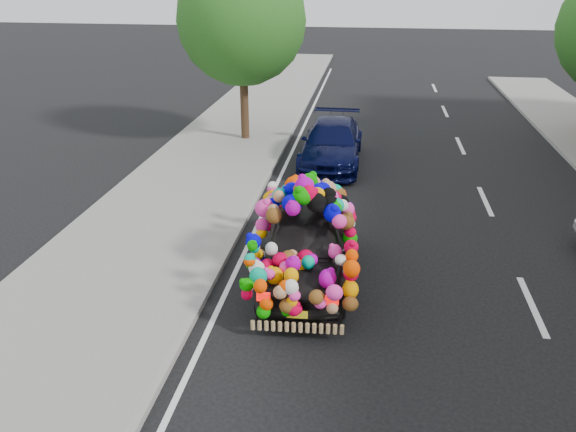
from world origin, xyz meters
TOP-DOWN VIEW (x-y plane):
  - ground at (0.00, 0.00)m, footprint 100.00×100.00m
  - sidewalk at (-4.30, 0.00)m, footprint 4.00×60.00m
  - kerb at (-2.35, 0.00)m, footprint 0.15×60.00m
  - lane_markings at (3.60, 0.00)m, footprint 6.00×50.00m
  - tree_near_sidewalk at (-3.80, 9.50)m, footprint 4.20×4.20m
  - plush_art_car at (-0.60, 0.42)m, footprint 2.22×4.33m
  - navy_sedan at (-0.63, 7.53)m, footprint 1.81×4.41m

SIDE VIEW (x-z plane):
  - ground at x=0.00m, z-range 0.00..0.00m
  - lane_markings at x=3.60m, z-range 0.00..0.01m
  - sidewalk at x=-4.30m, z-range 0.00..0.12m
  - kerb at x=-2.35m, z-range 0.00..0.13m
  - navy_sedan at x=-0.63m, z-range 0.00..1.28m
  - plush_art_car at x=-0.60m, z-range 0.02..2.04m
  - tree_near_sidewalk at x=-3.80m, z-range 0.96..7.09m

